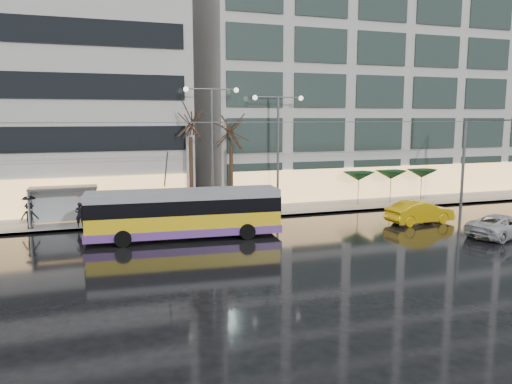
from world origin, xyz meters
name	(u,v)px	position (x,y,z in m)	size (l,w,h in m)	color
ground	(227,258)	(0.00, 0.00, 0.00)	(140.00, 140.00, 0.00)	black
sidewalk	(203,208)	(2.00, 14.00, 0.07)	(80.00, 10.00, 0.15)	gray
kerb	(219,220)	(2.00, 9.05, 0.07)	(80.00, 0.10, 0.15)	slate
building_right	(365,58)	(19.00, 19.00, 12.65)	(32.00, 14.00, 25.00)	#B2AFAA
trolleybus	(184,215)	(-1.19, 4.91, 1.41)	(11.39, 4.79, 5.21)	yellow
catenary	(208,161)	(1.00, 7.94, 4.25)	(42.24, 5.12, 7.00)	#595B60
bus_shelter	(58,197)	(-8.38, 10.69, 1.96)	(4.20, 1.60, 2.51)	#595B60
street_lamp_near	(212,133)	(2.00, 10.80, 5.99)	(3.96, 0.36, 9.03)	#595B60
street_lamp_far	(278,136)	(7.00, 10.80, 5.71)	(3.96, 0.36, 8.53)	#595B60
tree_a	(190,117)	(0.50, 11.00, 7.09)	(3.20, 3.20, 8.40)	black
tree_b	(231,127)	(3.50, 11.20, 6.40)	(3.20, 3.20, 7.70)	black
parasol_a	(359,176)	(14.00, 11.00, 2.45)	(2.50, 2.50, 2.65)	#595B60
parasol_b	(391,175)	(17.00, 11.00, 2.45)	(2.50, 2.50, 2.65)	#595B60
parasol_c	(422,174)	(20.00, 11.00, 2.45)	(2.50, 2.50, 2.65)	#595B60
taxi_b	(420,212)	(14.63, 3.99, 0.77)	(1.63, 4.69, 1.54)	gold
sedan_silver	(503,226)	(16.91, -0.87, 0.68)	(2.26, 4.89, 1.36)	silver
pedestrian_a	(79,205)	(-7.05, 9.40, 1.61)	(1.04, 1.06, 2.19)	black
pedestrian_b	(84,209)	(-6.83, 11.59, 0.94)	(0.97, 0.95, 1.57)	black
pedestrian_c	(29,211)	(-10.04, 10.07, 1.26)	(1.15, 0.93, 2.11)	black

